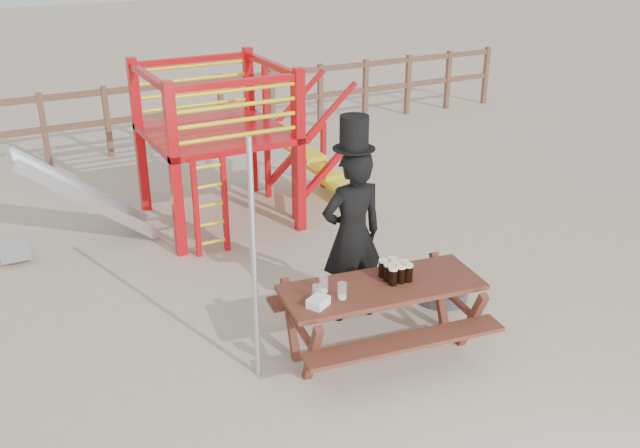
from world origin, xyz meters
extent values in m
plane|color=#B6A48D|center=(0.00, 0.00, 0.00)|extent=(60.00, 60.00, 0.00)
cube|color=brown|center=(0.00, 7.00, 1.10)|extent=(15.00, 0.06, 0.10)
cube|color=brown|center=(0.00, 7.00, 0.60)|extent=(15.00, 0.06, 0.10)
cube|color=brown|center=(-1.50, 7.00, 0.60)|extent=(0.09, 0.09, 1.20)
cube|color=brown|center=(-0.50, 7.00, 0.60)|extent=(0.09, 0.09, 1.20)
cube|color=brown|center=(0.50, 7.00, 0.60)|extent=(0.09, 0.09, 1.20)
cube|color=brown|center=(1.50, 7.00, 0.60)|extent=(0.09, 0.09, 1.20)
cube|color=brown|center=(2.50, 7.00, 0.60)|extent=(0.09, 0.09, 1.20)
cube|color=brown|center=(3.50, 7.00, 0.60)|extent=(0.09, 0.09, 1.20)
cube|color=brown|center=(4.50, 7.00, 0.60)|extent=(0.09, 0.09, 1.20)
cube|color=brown|center=(5.50, 7.00, 0.60)|extent=(0.09, 0.09, 1.20)
cube|color=brown|center=(6.50, 7.00, 0.60)|extent=(0.09, 0.09, 1.20)
cube|color=brown|center=(7.50, 7.00, 0.60)|extent=(0.09, 0.09, 1.20)
cube|color=red|center=(-0.60, 2.80, 1.05)|extent=(0.12, 0.12, 2.10)
cube|color=red|center=(1.00, 2.80, 1.05)|extent=(0.12, 0.12, 2.10)
cube|color=red|center=(-0.60, 4.40, 1.05)|extent=(0.12, 0.12, 2.10)
cube|color=red|center=(1.00, 4.40, 1.05)|extent=(0.12, 0.12, 2.10)
cube|color=red|center=(0.20, 3.60, 1.20)|extent=(1.72, 1.72, 0.08)
cube|color=red|center=(0.20, 2.80, 2.00)|extent=(1.60, 0.08, 0.08)
cube|color=red|center=(0.20, 4.40, 2.00)|extent=(1.60, 0.08, 0.08)
cube|color=red|center=(-0.60, 3.60, 2.00)|extent=(0.08, 1.60, 0.08)
cube|color=red|center=(1.00, 3.60, 2.00)|extent=(0.08, 1.60, 0.08)
cylinder|color=yellow|center=(0.20, 2.80, 1.38)|extent=(1.50, 0.05, 0.05)
cylinder|color=yellow|center=(0.20, 4.40, 1.38)|extent=(1.50, 0.05, 0.05)
cylinder|color=yellow|center=(0.20, 2.80, 1.56)|extent=(1.50, 0.05, 0.05)
cylinder|color=yellow|center=(0.20, 4.40, 1.56)|extent=(1.50, 0.05, 0.05)
cylinder|color=yellow|center=(0.20, 2.80, 1.74)|extent=(1.50, 0.05, 0.05)
cylinder|color=yellow|center=(0.20, 4.40, 1.74)|extent=(1.50, 0.05, 0.05)
cylinder|color=yellow|center=(0.20, 2.80, 1.92)|extent=(1.50, 0.05, 0.05)
cylinder|color=yellow|center=(0.20, 4.40, 1.92)|extent=(1.50, 0.05, 0.05)
cube|color=red|center=(-0.43, 2.65, 0.60)|extent=(0.06, 0.06, 1.20)
cube|color=red|center=(-0.07, 2.65, 0.60)|extent=(0.06, 0.06, 1.20)
cylinder|color=yellow|center=(-0.25, 2.65, 0.15)|extent=(0.36, 0.04, 0.04)
cylinder|color=yellow|center=(-0.25, 2.65, 0.39)|extent=(0.36, 0.04, 0.04)
cylinder|color=yellow|center=(-0.25, 2.65, 0.63)|extent=(0.36, 0.04, 0.04)
cylinder|color=yellow|center=(-0.25, 2.65, 0.87)|extent=(0.36, 0.04, 0.04)
cylinder|color=yellow|center=(-0.25, 2.65, 1.11)|extent=(0.36, 0.04, 0.04)
cube|color=yellow|center=(1.15, 3.60, 1.08)|extent=(0.30, 0.90, 0.06)
cube|color=yellow|center=(1.43, 3.60, 0.78)|extent=(0.30, 0.90, 0.06)
cube|color=yellow|center=(1.71, 3.60, 0.48)|extent=(0.30, 0.90, 0.06)
cube|color=yellow|center=(1.99, 3.60, 0.18)|extent=(0.30, 0.90, 0.06)
cube|color=red|center=(1.55, 3.15, 0.60)|extent=(0.95, 0.08, 0.86)
cube|color=red|center=(1.55, 4.05, 0.60)|extent=(0.95, 0.08, 0.86)
cube|color=silver|center=(-1.50, 3.60, 0.62)|extent=(1.53, 0.55, 1.21)
cube|color=silver|center=(-1.50, 3.33, 0.66)|extent=(1.58, 0.04, 1.28)
cube|color=silver|center=(-1.50, 3.87, 0.66)|extent=(1.58, 0.04, 1.28)
cube|color=silver|center=(-2.40, 3.60, 0.10)|extent=(0.35, 0.55, 0.05)
cube|color=maroon|center=(0.41, -0.09, 0.69)|extent=(1.90, 0.92, 0.05)
cube|color=maroon|center=(0.34, -0.59, 0.41)|extent=(1.85, 0.49, 0.04)
cube|color=maroon|center=(0.47, 0.41, 0.41)|extent=(1.85, 0.49, 0.04)
cube|color=maroon|center=(-0.36, 0.01, 0.33)|extent=(0.21, 1.10, 0.66)
cube|color=maroon|center=(1.18, -0.19, 0.33)|extent=(0.21, 1.10, 0.66)
imported|color=black|center=(0.50, 0.62, 0.89)|extent=(0.66, 0.45, 1.78)
cube|color=#0C8917|center=(0.51, 0.76, 1.10)|extent=(0.07, 0.02, 0.41)
cylinder|color=black|center=(0.50, 0.62, 1.78)|extent=(0.40, 0.40, 0.01)
cylinder|color=black|center=(0.50, 0.62, 1.94)|extent=(0.27, 0.27, 0.31)
cube|color=white|center=(0.51, 0.76, 2.05)|extent=(0.14, 0.01, 0.04)
cylinder|color=#B2B2B7|center=(-0.75, 0.11, 1.10)|extent=(0.05, 0.05, 2.21)
cylinder|color=#39393E|center=(1.52, 0.47, 0.07)|extent=(0.56, 0.56, 0.13)
cylinder|color=#39393E|center=(1.52, 0.47, 0.18)|extent=(0.07, 0.07, 0.11)
cube|color=white|center=(-0.28, -0.15, 0.75)|extent=(0.23, 0.21, 0.08)
cylinder|color=black|center=(0.50, -0.12, 0.78)|extent=(0.08, 0.08, 0.15)
cylinder|color=#FFEFD0|center=(0.50, -0.12, 0.87)|extent=(0.08, 0.08, 0.02)
cylinder|color=black|center=(0.58, -0.12, 0.78)|extent=(0.08, 0.08, 0.15)
cylinder|color=#FFEFD0|center=(0.58, -0.12, 0.87)|extent=(0.08, 0.08, 0.02)
cylinder|color=black|center=(0.66, -0.13, 0.78)|extent=(0.08, 0.08, 0.15)
cylinder|color=#FFEFD0|center=(0.66, -0.13, 0.87)|extent=(0.08, 0.08, 0.02)
cylinder|color=black|center=(0.50, -0.03, 0.78)|extent=(0.08, 0.08, 0.15)
cylinder|color=#FFEFD0|center=(0.50, -0.03, 0.87)|extent=(0.08, 0.08, 0.02)
cylinder|color=black|center=(0.58, -0.03, 0.78)|extent=(0.08, 0.08, 0.15)
cylinder|color=#FFEFD0|center=(0.58, -0.03, 0.87)|extent=(0.08, 0.08, 0.02)
cylinder|color=black|center=(0.66, -0.05, 0.78)|extent=(0.08, 0.08, 0.15)
cylinder|color=#FFEFD0|center=(0.66, -0.05, 0.87)|extent=(0.08, 0.08, 0.02)
cylinder|color=black|center=(0.50, 0.05, 0.78)|extent=(0.08, 0.08, 0.15)
cylinder|color=#FFEFD0|center=(0.50, 0.05, 0.87)|extent=(0.08, 0.08, 0.02)
cylinder|color=black|center=(0.60, 0.05, 0.78)|extent=(0.08, 0.08, 0.15)
cylinder|color=#FFEFD0|center=(0.60, 0.05, 0.87)|extent=(0.08, 0.08, 0.02)
cylinder|color=silver|center=(-0.03, -0.13, 0.78)|extent=(0.08, 0.08, 0.15)
cylinder|color=#FFEFD0|center=(-0.03, -0.13, 0.72)|extent=(0.07, 0.07, 0.02)
cylinder|color=silver|center=(-0.12, 0.05, 0.78)|extent=(0.08, 0.08, 0.15)
cylinder|color=#FFEFD0|center=(-0.12, 0.05, 0.72)|extent=(0.07, 0.07, 0.02)
cylinder|color=silver|center=(-0.25, -0.07, 0.78)|extent=(0.08, 0.08, 0.15)
cylinder|color=#FFEFD0|center=(-0.25, -0.07, 0.72)|extent=(0.07, 0.07, 0.02)
camera|label=1|loc=(-2.72, -4.84, 3.79)|focal=40.00mm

